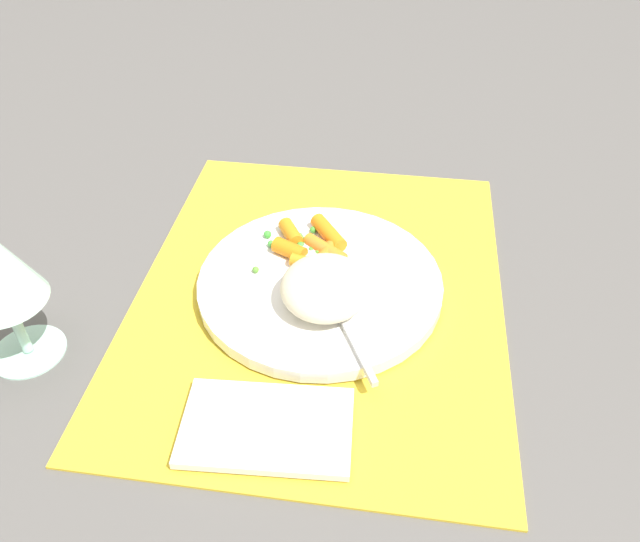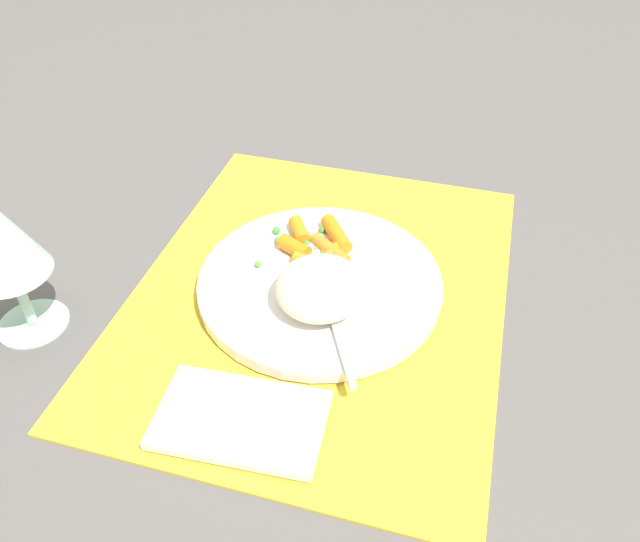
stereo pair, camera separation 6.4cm
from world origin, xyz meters
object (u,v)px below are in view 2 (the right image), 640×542
(rice_mound, at_px, (320,288))
(carrot_portion, at_px, (320,246))
(plate, at_px, (320,283))
(fork, at_px, (325,293))
(napkin, at_px, (241,420))

(rice_mound, height_order, carrot_portion, rice_mound)
(plate, distance_m, carrot_portion, 0.05)
(plate, relative_size, fork, 1.35)
(carrot_portion, relative_size, fork, 0.50)
(rice_mound, relative_size, napkin, 0.64)
(napkin, bearing_deg, plate, -6.17)
(plate, relative_size, rice_mound, 2.77)
(rice_mound, xyz_separation_m, fork, (0.01, -0.00, -0.02))
(carrot_portion, distance_m, napkin, 0.22)
(rice_mound, bearing_deg, fork, -5.44)
(plate, height_order, carrot_portion, carrot_portion)
(carrot_portion, xyz_separation_m, fork, (-0.06, -0.02, -0.00))
(rice_mound, bearing_deg, carrot_portion, 16.05)
(fork, height_order, napkin, fork)
(fork, bearing_deg, carrot_portion, 20.05)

